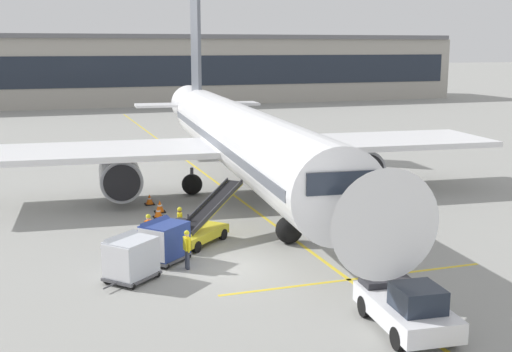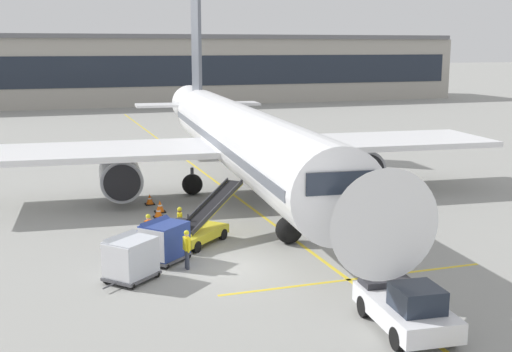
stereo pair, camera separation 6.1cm
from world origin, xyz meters
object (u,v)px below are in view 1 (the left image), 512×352
(safety_cone_nose_mark, at_px, (158,212))
(safety_cone_engine_keepout, at_px, (160,206))
(parked_airplane, at_px, (240,139))
(ground_crew_by_carts, at_px, (149,229))
(baggage_cart_second, at_px, (130,257))
(ground_crew_by_loader, at_px, (180,222))
(baggage_cart_lead, at_px, (164,240))
(ground_crew_marshaller, at_px, (187,247))
(belt_loader, at_px, (200,226))
(safety_cone_wingtip, at_px, (150,200))
(pushback_tug, at_px, (407,307))

(safety_cone_nose_mark, bearing_deg, safety_cone_engine_keepout, 75.18)
(parked_airplane, relative_size, ground_crew_by_carts, 25.53)
(baggage_cart_second, height_order, ground_crew_by_loader, baggage_cart_second)
(baggage_cart_lead, relative_size, baggage_cart_second, 1.00)
(ground_crew_marshaller, xyz_separation_m, safety_cone_nose_mark, (0.39, 9.14, -0.68))
(parked_airplane, distance_m, baggage_cart_lead, 14.10)
(ground_crew_by_loader, distance_m, safety_cone_nose_mark, 4.99)
(belt_loader, bearing_deg, safety_cone_nose_mark, 101.39)
(baggage_cart_lead, distance_m, baggage_cart_second, 2.65)
(baggage_cart_lead, bearing_deg, baggage_cart_second, -131.95)
(belt_loader, bearing_deg, safety_cone_wingtip, 96.90)
(ground_crew_by_carts, distance_m, safety_cone_nose_mark, 6.05)
(baggage_cart_second, bearing_deg, parked_airplane, 56.71)
(pushback_tug, bearing_deg, baggage_cart_second, 136.18)
(baggage_cart_second, distance_m, safety_cone_engine_keepout, 11.42)
(ground_crew_marshaller, bearing_deg, safety_cone_nose_mark, 87.58)
(baggage_cart_lead, relative_size, safety_cone_engine_keepout, 3.61)
(parked_airplane, xyz_separation_m, safety_cone_wingtip, (-6.06, -0.74, -3.39))
(belt_loader, relative_size, baggage_cart_second, 1.88)
(ground_crew_marshaller, bearing_deg, safety_cone_wingtip, 87.97)
(ground_crew_by_loader, xyz_separation_m, safety_cone_wingtip, (-0.15, 8.15, -0.68))
(parked_airplane, xyz_separation_m, safety_cone_engine_keepout, (-5.80, -2.81, -3.36))
(safety_cone_wingtip, bearing_deg, baggage_cart_second, -102.86)
(belt_loader, xyz_separation_m, baggage_cart_second, (-4.02, -4.33, 0.19))
(baggage_cart_lead, distance_m, safety_cone_wingtip, 11.13)
(belt_loader, distance_m, ground_crew_by_carts, 2.63)
(ground_crew_by_carts, bearing_deg, baggage_cart_lead, -80.21)
(pushback_tug, height_order, safety_cone_wingtip, pushback_tug)
(ground_crew_by_loader, height_order, safety_cone_engine_keepout, ground_crew_by_loader)
(pushback_tug, height_order, ground_crew_by_loader, pushback_tug)
(parked_airplane, bearing_deg, belt_loader, -117.99)
(baggage_cart_lead, relative_size, safety_cone_wingtip, 3.93)
(belt_loader, relative_size, ground_crew_by_carts, 2.77)
(baggage_cart_second, distance_m, safety_cone_nose_mark, 10.24)
(ground_crew_by_loader, bearing_deg, parked_airplane, 56.41)
(pushback_tug, relative_size, ground_crew_by_loader, 2.61)
(pushback_tug, bearing_deg, safety_cone_engine_keepout, 104.91)
(pushback_tug, distance_m, safety_cone_engine_keepout, 19.50)
(parked_airplane, bearing_deg, safety_cone_wingtip, -173.05)
(belt_loader, height_order, safety_cone_engine_keepout, belt_loader)
(belt_loader, height_order, baggage_cart_second, belt_loader)
(safety_cone_wingtip, distance_m, safety_cone_nose_mark, 3.21)
(safety_cone_wingtip, bearing_deg, baggage_cart_lead, -96.21)
(baggage_cart_lead, bearing_deg, ground_crew_marshaller, -59.88)
(baggage_cart_lead, distance_m, ground_crew_marshaller, 1.52)
(ground_crew_by_carts, bearing_deg, safety_cone_engine_keepout, 75.51)
(baggage_cart_lead, height_order, ground_crew_marshaller, baggage_cart_lead)
(parked_airplane, xyz_separation_m, ground_crew_by_carts, (-7.60, -9.77, -2.71))
(baggage_cart_second, xyz_separation_m, pushback_tug, (8.24, -7.91, -0.17))
(parked_airplane, distance_m, safety_cone_nose_mark, 8.03)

